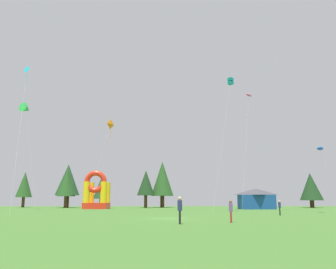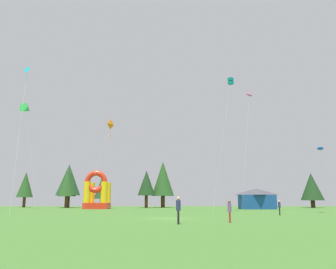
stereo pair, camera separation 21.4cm
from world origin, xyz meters
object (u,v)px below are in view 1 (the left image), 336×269
at_px(person_left_edge, 180,208).
at_px(person_far_side, 280,206).
at_px(kite_orange_diamond, 111,125).
at_px(inflatable_yellow_castle, 97,195).
at_px(kite_teal_box, 230,82).
at_px(kite_pink_parafoil, 249,95).
at_px(kite_cyan_diamond, 27,72).
at_px(person_near_camera, 231,209).
at_px(kite_blue_parafoil, 320,149).
at_px(festival_tent, 256,199).
at_px(kite_green_delta, 26,109).

bearing_deg(person_left_edge, person_far_side, -34.53).
distance_m(kite_orange_diamond, inflatable_yellow_castle, 20.40).
bearing_deg(kite_teal_box, kite_pink_parafoil, 64.89).
bearing_deg(kite_cyan_diamond, kite_pink_parafoil, 21.42).
xyz_separation_m(person_near_camera, inflatable_yellow_castle, (-17.43, 38.09, 1.60)).
height_order(kite_cyan_diamond, kite_pink_parafoil, kite_pink_parafoil).
bearing_deg(kite_teal_box, kite_orange_diamond, -177.31).
relative_size(kite_cyan_diamond, kite_blue_parafoil, 2.40).
xyz_separation_m(kite_blue_parafoil, festival_tent, (-3.71, 18.29, -6.37)).
relative_size(kite_cyan_diamond, person_near_camera, 12.57).
xyz_separation_m(kite_blue_parafoil, person_near_camera, (-15.35, -17.60, -7.22)).
bearing_deg(kite_teal_box, person_far_side, -73.76).
distance_m(kite_blue_parafoil, inflatable_yellow_castle, 39.06).
xyz_separation_m(kite_orange_diamond, person_far_side, (19.98, -8.90, -10.97)).
bearing_deg(person_near_camera, kite_pink_parafoil, -13.51).
bearing_deg(person_left_edge, kite_green_delta, 43.07).
height_order(kite_teal_box, person_left_edge, kite_teal_box).
bearing_deg(person_left_edge, kite_cyan_diamond, 49.64).
distance_m(kite_orange_diamond, person_near_camera, 26.46).
bearing_deg(person_near_camera, kite_cyan_diamond, 54.34).
bearing_deg(kite_blue_parafoil, kite_green_delta, 161.63).
bearing_deg(person_near_camera, festival_tent, -14.04).
xyz_separation_m(kite_cyan_diamond, kite_teal_box, (29.33, 1.20, -0.84)).
height_order(kite_blue_parafoil, kite_teal_box, kite_teal_box).
xyz_separation_m(person_near_camera, person_left_edge, (-3.85, -1.55, 0.15)).
bearing_deg(festival_tent, inflatable_yellow_castle, 175.69).
relative_size(kite_cyan_diamond, kite_teal_box, 1.06).
bearing_deg(kite_cyan_diamond, kite_blue_parafoil, -3.85).
xyz_separation_m(kite_pink_parafoil, person_near_camera, (-10.71, -34.11, -19.69)).
bearing_deg(kite_blue_parafoil, kite_cyan_diamond, 176.15).
relative_size(kite_orange_diamond, person_left_edge, 6.69).
relative_size(kite_green_delta, person_near_camera, 11.42).
bearing_deg(inflatable_yellow_castle, person_near_camera, -65.41).
bearing_deg(kite_teal_box, festival_tent, 64.59).
relative_size(kite_blue_parafoil, person_left_edge, 4.53).
distance_m(kite_green_delta, inflatable_yellow_castle, 19.89).
bearing_deg(kite_teal_box, person_left_edge, -110.57).
height_order(kite_orange_diamond, festival_tent, kite_orange_diamond).
xyz_separation_m(kite_cyan_diamond, person_near_camera, (24.53, -20.29, -18.56)).
bearing_deg(person_far_side, kite_pink_parafoil, -176.57).
bearing_deg(inflatable_yellow_castle, kite_pink_parafoil, -8.05).
relative_size(kite_pink_parafoil, inflatable_yellow_castle, 3.04).
xyz_separation_m(person_far_side, inflatable_yellow_castle, (-25.05, 26.31, 1.61)).
relative_size(person_far_side, festival_tent, 0.27).
height_order(kite_pink_parafoil, kite_teal_box, kite_pink_parafoil).
xyz_separation_m(kite_cyan_diamond, kite_green_delta, (-4.83, 12.16, -2.09)).
bearing_deg(person_left_edge, festival_tent, -16.28).
height_order(person_near_camera, person_far_side, person_near_camera).
bearing_deg(person_left_edge, person_near_camera, -61.90).
distance_m(kite_pink_parafoil, kite_blue_parafoil, 21.20).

